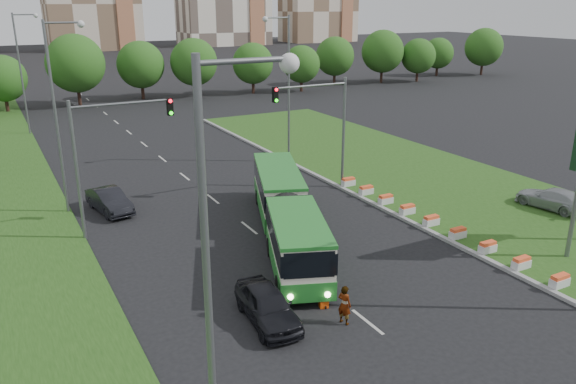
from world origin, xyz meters
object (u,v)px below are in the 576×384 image
articulated_bus (281,213)px  shopping_trolley (324,300)px  pedestrian (344,305)px  car_median (552,198)px  car_left_far (109,201)px  traffic_mast_median (325,117)px  car_left_near (267,305)px  traffic_mast_left (105,145)px

articulated_bus → shopping_trolley: size_ratio=23.68×
pedestrian → car_median: bearing=-97.0°
car_left_far → traffic_mast_median: bearing=-21.2°
car_left_near → pedestrian: bearing=-26.5°
traffic_mast_median → articulated_bus: size_ratio=0.50×
articulated_bus → pedestrian: bearing=-80.2°
traffic_mast_median → car_left_near: 18.60m
traffic_mast_median → articulated_bus: 10.11m
traffic_mast_median → articulated_bus: bearing=-136.8°
articulated_bus → car_left_far: size_ratio=3.52×
traffic_mast_median → shopping_trolley: (-8.78, -14.06, -5.01)m
traffic_mast_left → articulated_bus: traffic_mast_left is taller
car_median → pedestrian: size_ratio=2.68×
articulated_bus → pedestrian: size_ratio=9.14×
shopping_trolley → traffic_mast_left: bearing=130.7°
car_left_far → traffic_mast_left: bearing=-108.9°
traffic_mast_left → articulated_bus: bearing=-33.2°
car_left_near → pedestrian: pedestrian is taller
shopping_trolley → car_left_near: bearing=-168.9°
traffic_mast_left → pedestrian: 16.56m
traffic_mast_left → car_left_near: size_ratio=1.79×
articulated_bus → car_left_far: 12.12m
articulated_bus → car_median: articulated_bus is taller
traffic_mast_left → car_left_far: size_ratio=1.75×
car_left_far → shopping_trolley: bearing=-81.2°
traffic_mast_median → traffic_mast_left: size_ratio=1.00×
car_left_far → car_median: (25.37, -13.63, 0.08)m
traffic_mast_left → car_median: size_ratio=1.70×
articulated_bus → shopping_trolley: bearing=-82.9°
traffic_mast_left → car_left_near: 14.16m
car_median → traffic_mast_median: bearing=-53.0°
car_left_far → car_median: bearing=-38.2°
pedestrian → articulated_bus: bearing=-32.4°
traffic_mast_left → car_left_near: traffic_mast_left is taller
traffic_mast_left → traffic_mast_median: bearing=3.8°
car_left_far → articulated_bus: bearing=-60.4°
traffic_mast_median → articulated_bus: (-6.85, -6.43, -3.73)m
car_left_near → pedestrian: 3.25m
articulated_bus → traffic_mast_left: bearing=168.1°
car_left_near → shopping_trolley: bearing=1.4°
car_left_far → pedestrian: bearing=-82.5°
traffic_mast_median → car_left_far: (-14.55, 2.89, -4.60)m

